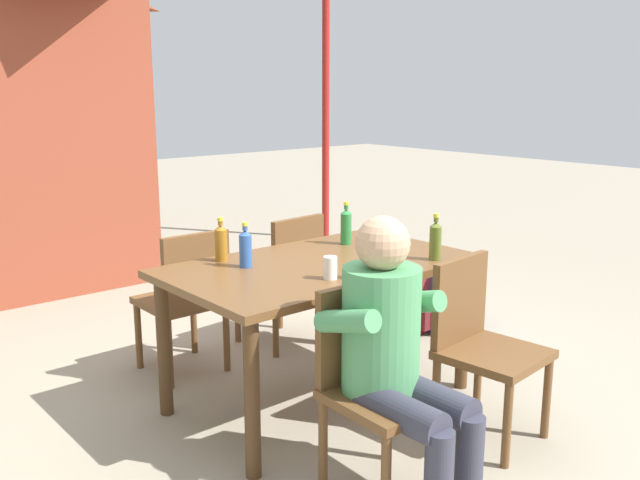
{
  "coord_description": "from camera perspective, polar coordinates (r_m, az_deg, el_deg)",
  "views": [
    {
      "loc": [
        -2.28,
        -2.68,
        1.68
      ],
      "look_at": [
        0.0,
        0.0,
        0.89
      ],
      "focal_mm": 39.04,
      "sensor_mm": 36.0,
      "label": 1
    }
  ],
  "objects": [
    {
      "name": "cup_glass",
      "position": [
        3.88,
        5.43,
        -0.05
      ],
      "size": [
        0.08,
        0.08,
        0.12
      ],
      "primitive_type": "cylinder",
      "color": "silver",
      "rests_on": "dining_table"
    },
    {
      "name": "bottle_clear",
      "position": [
        3.29,
        4.28,
        -1.56
      ],
      "size": [
        0.06,
        0.06,
        0.24
      ],
      "color": "white",
      "rests_on": "dining_table"
    },
    {
      "name": "backpack_by_near_side",
      "position": [
        4.89,
        8.25,
        -4.86
      ],
      "size": [
        0.29,
        0.23,
        0.46
      ],
      "color": "maroon",
      "rests_on": "ground_plane"
    },
    {
      "name": "table_knife",
      "position": [
        4.03,
        5.96,
        -0.4
      ],
      "size": [
        0.22,
        0.12,
        0.01
      ],
      "color": "silver",
      "rests_on": "dining_table"
    },
    {
      "name": "lamp_post",
      "position": [
        7.63,
        0.48,
        15.67
      ],
      "size": [
        0.56,
        0.2,
        2.97
      ],
      "color": "maroon",
      "rests_on": "ground_plane"
    },
    {
      "name": "cup_white",
      "position": [
        3.31,
        0.85,
        -2.3
      ],
      "size": [
        0.07,
        0.07,
        0.11
      ],
      "primitive_type": "cylinder",
      "color": "white",
      "rests_on": "dining_table"
    },
    {
      "name": "chair_near_left",
      "position": [
        2.96,
        4.54,
        -11.19
      ],
      "size": [
        0.45,
        0.45,
        0.87
      ],
      "color": "brown",
      "rests_on": "ground_plane"
    },
    {
      "name": "bottle_blue",
      "position": [
        3.54,
        -6.13,
        -0.65
      ],
      "size": [
        0.06,
        0.06,
        0.23
      ],
      "color": "#2D56A3",
      "rests_on": "dining_table"
    },
    {
      "name": "brick_kiosk",
      "position": [
        6.49,
        -23.3,
        10.18
      ],
      "size": [
        1.91,
        1.81,
        2.9
      ],
      "color": "brown",
      "rests_on": "ground_plane"
    },
    {
      "name": "chair_far_left",
      "position": [
        4.12,
        -10.84,
        -4.41
      ],
      "size": [
        0.44,
        0.44,
        0.87
      ],
      "color": "brown",
      "rests_on": "ground_plane"
    },
    {
      "name": "chair_near_right",
      "position": [
        3.46,
        12.95,
        -7.88
      ],
      "size": [
        0.48,
        0.48,
        0.87
      ],
      "color": "brown",
      "rests_on": "ground_plane"
    },
    {
      "name": "backpack_by_far_side",
      "position": [
        4.93,
        10.68,
        -4.73
      ],
      "size": [
        0.29,
        0.25,
        0.48
      ],
      "color": "#2D4784",
      "rests_on": "ground_plane"
    },
    {
      "name": "chair_far_right",
      "position": [
        4.51,
        -2.83,
        -2.74
      ],
      "size": [
        0.48,
        0.48,
        0.87
      ],
      "color": "brown",
      "rests_on": "ground_plane"
    },
    {
      "name": "bottle_olive",
      "position": [
        3.71,
        9.44,
        -0.0
      ],
      "size": [
        0.06,
        0.06,
        0.25
      ],
      "color": "#566623",
      "rests_on": "dining_table"
    },
    {
      "name": "bottle_amber",
      "position": [
        3.68,
        -8.12,
        -0.19
      ],
      "size": [
        0.06,
        0.06,
        0.23
      ],
      "color": "#996019",
      "rests_on": "dining_table"
    },
    {
      "name": "person_in_white_shirt",
      "position": [
        2.82,
        6.14,
        -8.75
      ],
      "size": [
        0.47,
        0.61,
        1.18
      ],
      "color": "#4C935B",
      "rests_on": "ground_plane"
    },
    {
      "name": "bottle_green",
      "position": [
        4.03,
        2.15,
        1.16
      ],
      "size": [
        0.06,
        0.06,
        0.25
      ],
      "color": "#287A38",
      "rests_on": "dining_table"
    },
    {
      "name": "dining_table",
      "position": [
        3.66,
        0.0,
        -3.28
      ],
      "size": [
        1.59,
        0.95,
        0.77
      ],
      "color": "brown",
      "rests_on": "ground_plane"
    },
    {
      "name": "ground_plane",
      "position": [
        3.9,
        0.0,
        -12.94
      ],
      "size": [
        24.0,
        24.0,
        0.0
      ],
      "primitive_type": "plane",
      "color": "gray"
    }
  ]
}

